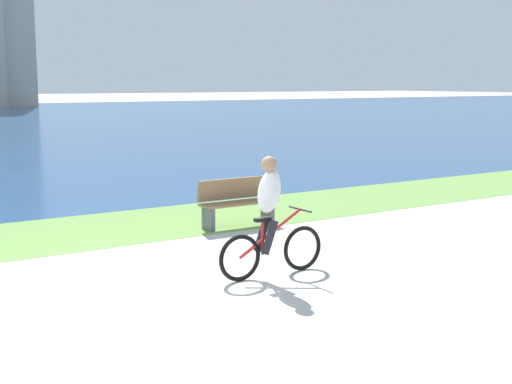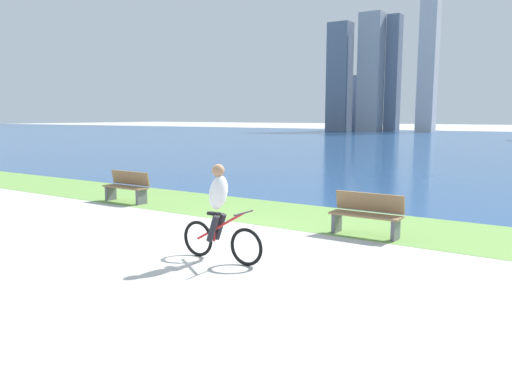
# 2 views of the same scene
# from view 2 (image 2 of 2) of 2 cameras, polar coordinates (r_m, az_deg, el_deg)

# --- Properties ---
(ground_plane) EXTENTS (300.00, 300.00, 0.00)m
(ground_plane) POSITION_cam_2_polar(r_m,az_deg,el_deg) (10.46, -7.27, -5.40)
(ground_plane) COLOR #B2AFA8
(grass_strip_bayside) EXTENTS (120.00, 3.02, 0.01)m
(grass_strip_bayside) POSITION_cam_2_polar(r_m,az_deg,el_deg) (13.22, 2.77, -2.39)
(grass_strip_bayside) COLOR #6B9947
(grass_strip_bayside) RESTS_ON ground
(bay_water_surface) EXTENTS (300.00, 77.43, 0.00)m
(bay_water_surface) POSITION_cam_2_polar(r_m,az_deg,el_deg) (51.83, 26.64, 4.84)
(bay_water_surface) COLOR navy
(bay_water_surface) RESTS_ON ground
(cyclist_lead) EXTENTS (1.70, 0.52, 1.69)m
(cyclist_lead) POSITION_cam_2_polar(r_m,az_deg,el_deg) (8.82, -4.11, -2.38)
(cyclist_lead) COLOR black
(cyclist_lead) RESTS_ON ground
(bench_near_path) EXTENTS (1.50, 0.47, 0.90)m
(bench_near_path) POSITION_cam_2_polar(r_m,az_deg,el_deg) (10.95, 12.23, -2.48)
(bench_near_path) COLOR olive
(bench_near_path) RESTS_ON ground
(bench_far_along_path) EXTENTS (1.50, 0.47, 0.90)m
(bench_far_along_path) POSITION_cam_2_polar(r_m,az_deg,el_deg) (15.34, -14.19, 0.57)
(bench_far_along_path) COLOR olive
(bench_far_along_path) RESTS_ON ground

